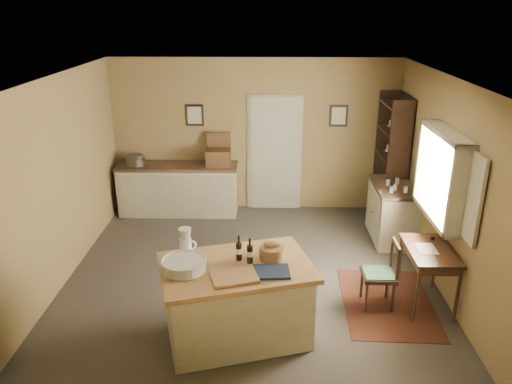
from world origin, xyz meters
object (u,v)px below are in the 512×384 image
Objects in this scene: sideboard at (179,187)px; right_cabinet at (392,212)px; work_island at (236,299)px; desk_chair at (378,275)px; writing_desk at (430,256)px; shelving_unit at (394,160)px.

sideboard reaches higher than right_cabinet.
desk_chair is (1.71, 0.66, -0.06)m from work_island.
writing_desk is 0.41× the size of shelving_unit.
desk_chair is at bearing -175.47° from writing_desk.
work_island is 0.87× the size of sideboard.
desk_chair is 0.39× the size of shelving_unit.
writing_desk is (2.32, 0.71, 0.19)m from work_island.
writing_desk is at bearing 4.87° from desk_chair.
right_cabinet reaches higher than desk_chair.
desk_chair is at bearing -107.61° from right_cabinet.
right_cabinet is (-0.00, 1.87, -0.21)m from writing_desk.
work_island is at bearing -131.95° from right_cabinet.
work_island is at bearing -126.39° from shelving_unit.
right_cabinet reaches higher than writing_desk.
writing_desk is 0.66m from desk_chair.
right_cabinet is (3.54, -0.98, -0.02)m from sideboard.
sideboard is at bearing 135.72° from desk_chair.
work_island reaches higher than desk_chair.
work_island reaches higher than right_cabinet.
sideboard is 3.75m from shelving_unit.
work_island is 2.06× the size of writing_desk.
desk_chair is 2.88m from shelving_unit.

